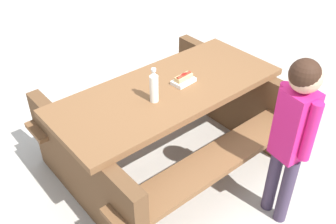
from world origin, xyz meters
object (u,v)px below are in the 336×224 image
hotdog_tray (184,79)px  child_in_coat (294,125)px  soda_bottle (154,86)px  picnic_table (168,120)px

hotdog_tray → child_in_coat: (0.05, -0.91, 0.04)m
soda_bottle → hotdog_tray: 0.34m
soda_bottle → picnic_table: bearing=16.8°
picnic_table → child_in_coat: (0.18, -0.94, 0.38)m
soda_bottle → hotdog_tray: soda_bottle is taller
soda_bottle → hotdog_tray: (0.33, 0.03, -0.09)m
hotdog_tray → child_in_coat: 0.91m
picnic_table → soda_bottle: (-0.19, -0.06, 0.43)m
picnic_table → soda_bottle: size_ratio=7.19×
picnic_table → hotdog_tray: 0.36m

